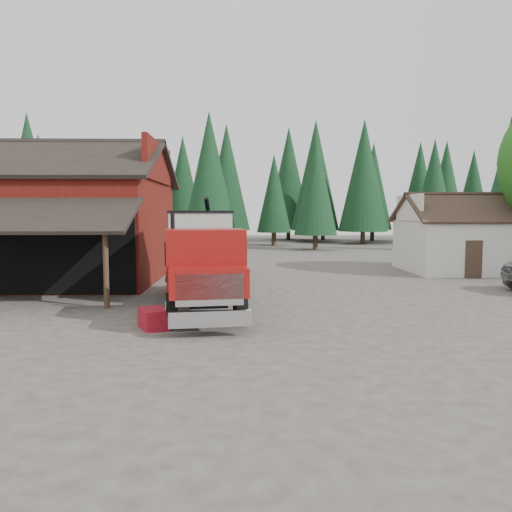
{
  "coord_description": "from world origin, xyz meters",
  "views": [
    {
      "loc": [
        -0.64,
        -15.88,
        3.46
      ],
      "look_at": [
        -0.16,
        3.15,
        1.8
      ],
      "focal_mm": 35.0,
      "sensor_mm": 36.0,
      "label": 1
    }
  ],
  "objects": [
    {
      "name": "ground",
      "position": [
        0.0,
        0.0,
        0.0
      ],
      "size": [
        120.0,
        120.0,
        0.0
      ],
      "primitive_type": "plane",
      "color": "#433C34",
      "rests_on": "ground"
    },
    {
      "name": "red_barn",
      "position": [
        -11.0,
        9.9,
        2.69
      ],
      "size": [
        12.8,
        13.63,
        7.18
      ],
      "color": "maroon",
      "rests_on": "ground"
    },
    {
      "name": "farmhouse",
      "position": [
        13.0,
        13.0,
        1.67
      ],
      "size": [
        8.6,
        6.42,
        4.65
      ],
      "color": "silver",
      "rests_on": "ground"
    },
    {
      "name": "conifer_backdrop",
      "position": [
        0.0,
        42.0,
        0.0
      ],
      "size": [
        76.0,
        16.0,
        16.0
      ],
      "primitive_type": null,
      "color": "black",
      "rests_on": "ground"
    },
    {
      "name": "near_pine_b",
      "position": [
        6.0,
        30.0,
        5.89
      ],
      "size": [
        3.96,
        3.96,
        10.4
      ],
      "color": "#382619",
      "rests_on": "ground"
    },
    {
      "name": "near_pine_c",
      "position": [
        22.0,
        26.0,
        6.89
      ],
      "size": [
        4.84,
        4.84,
        12.4
      ],
      "color": "#382619",
      "rests_on": "ground"
    },
    {
      "name": "near_pine_d",
      "position": [
        -4.0,
        34.0,
        7.39
      ],
      "size": [
        5.28,
        5.28,
        13.4
      ],
      "color": "#382619",
      "rests_on": "ground"
    },
    {
      "name": "feed_truck",
      "position": [
        -2.18,
        2.15,
        1.91
      ],
      "size": [
        3.62,
        9.31,
        4.09
      ],
      "rotation": [
        0.0,
        0.0,
        0.14
      ],
      "color": "black",
      "rests_on": "ground"
    },
    {
      "name": "equip_box",
      "position": [
        -3.33,
        -1.13,
        0.3
      ],
      "size": [
        1.1,
        1.29,
        0.6
      ],
      "primitive_type": "cube",
      "rotation": [
        0.0,
        0.0,
        0.44
      ],
      "color": "maroon",
      "rests_on": "ground"
    }
  ]
}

